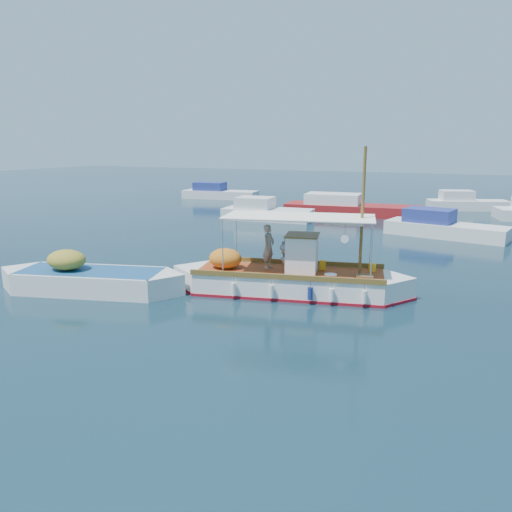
% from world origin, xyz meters
% --- Properties ---
extents(ground, '(160.00, 160.00, 0.00)m').
position_xyz_m(ground, '(0.00, 0.00, 0.00)').
color(ground, black).
rests_on(ground, ground).
extents(fishing_caique, '(8.81, 3.75, 5.50)m').
position_xyz_m(fishing_caique, '(0.43, 0.61, 0.49)').
color(fishing_caique, white).
rests_on(fishing_caique, ground).
extents(dinghy, '(7.06, 3.33, 1.78)m').
position_xyz_m(dinghy, '(-6.40, -2.26, 0.37)').
color(dinghy, white).
rests_on(dinghy, ground).
extents(bg_boat_nw, '(6.54, 2.86, 1.80)m').
position_xyz_m(bg_boat_nw, '(-7.39, 16.82, 0.49)').
color(bg_boat_nw, silver).
rests_on(bg_boat_nw, ground).
extents(bg_boat_n, '(10.48, 3.65, 1.80)m').
position_xyz_m(bg_boat_n, '(-2.48, 21.71, 0.49)').
color(bg_boat_n, maroon).
rests_on(bg_boat_n, ground).
extents(bg_boat_ne, '(7.12, 3.59, 1.80)m').
position_xyz_m(bg_boat_ne, '(4.79, 14.97, 0.49)').
color(bg_boat_ne, silver).
rests_on(bg_boat_ne, ground).
extents(bg_boat_far_w, '(7.60, 3.22, 1.80)m').
position_xyz_m(bg_boat_far_w, '(-17.10, 27.73, 0.49)').
color(bg_boat_far_w, silver).
rests_on(bg_boat_far_w, ground).
extents(bg_boat_far_n, '(6.60, 3.89, 1.80)m').
position_xyz_m(bg_boat_far_n, '(5.62, 28.49, 0.49)').
color(bg_boat_far_n, silver).
rests_on(bg_boat_far_n, ground).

